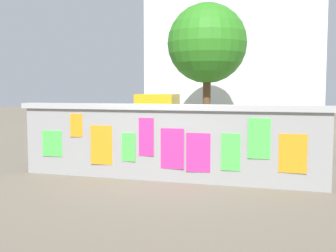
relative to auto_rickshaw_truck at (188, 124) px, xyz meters
The scene contains 9 objects.
ground 3.77m from the auto_rickshaw_truck, 80.52° to the left, with size 60.00×60.00×0.00m, color #6B6051.
poster_wall 4.43m from the auto_rickshaw_truck, 82.15° to the right, with size 7.01×0.42×1.67m.
auto_rickshaw_truck is the anchor object (origin of this frame).
motorcycle 3.52m from the auto_rickshaw_truck, 14.60° to the right, with size 1.90×0.56×0.87m.
bicycle_near 3.39m from the auto_rickshaw_truck, 78.99° to the right, with size 1.71×0.44×0.95m.
bicycle_far 3.85m from the auto_rickshaw_truck, 125.26° to the right, with size 1.71×0.44×0.95m.
person_walking 3.36m from the auto_rickshaw_truck, 53.91° to the right, with size 0.48×0.48×1.62m.
tree_roadside 7.89m from the auto_rickshaw_truck, 96.70° to the left, with size 3.85×3.85×6.17m.
building_background 14.76m from the auto_rickshaw_truck, 91.57° to the left, with size 10.91×6.08×8.33m.
Camera 1 is at (2.67, -8.65, 1.98)m, focal length 44.64 mm.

